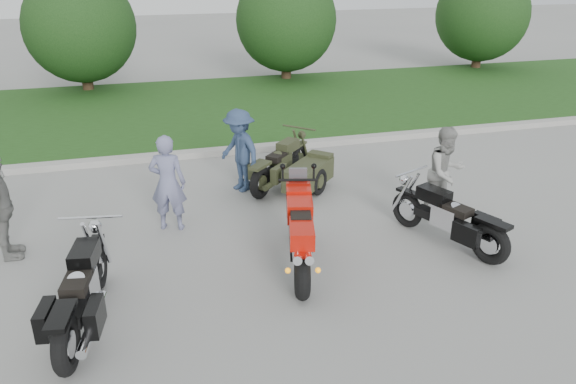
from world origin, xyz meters
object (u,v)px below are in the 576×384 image
object	(u,v)px
cruiser_left	(81,296)
person_back	(0,207)
cruiser_right	(452,221)
person_denim	(240,151)
person_stripe	(168,183)
sportbike_red	(300,231)
person_grey	(446,172)
cruiser_sidecar	(296,171)

from	to	relation	value
cruiser_left	person_back	size ratio (longest dim) A/B	1.41
cruiser_right	person_denim	distance (m)	4.32
cruiser_right	person_denim	xyz separation A→B (m)	(-2.83, 3.24, 0.38)
person_stripe	cruiser_right	bearing A→B (deg)	173.83
sportbike_red	person_grey	xyz separation A→B (m)	(3.04, 1.15, 0.19)
person_stripe	person_grey	xyz separation A→B (m)	(4.79, -0.78, -0.01)
cruiser_left	person_denim	size ratio (longest dim) A/B	1.47
cruiser_sidecar	person_grey	size ratio (longest dim) A/B	1.22
sportbike_red	cruiser_sidecar	distance (m)	3.11
person_denim	person_back	xyz separation A→B (m)	(-4.02, -1.73, 0.04)
cruiser_left	person_back	distance (m)	2.60
cruiser_left	person_grey	xyz separation A→B (m)	(6.08, 1.83, 0.35)
cruiser_sidecar	person_stripe	world-z (taller)	person_stripe
sportbike_red	person_denim	distance (m)	3.31
person_denim	sportbike_red	bearing A→B (deg)	-21.26
cruiser_left	sportbike_red	bearing A→B (deg)	22.11
sportbike_red	person_denim	world-z (taller)	person_denim
person_stripe	person_back	xyz separation A→B (m)	(-2.53, -0.36, 0.02)
cruiser_right	cruiser_sidecar	xyz separation A→B (m)	(-1.76, 2.93, -0.04)
sportbike_red	cruiser_right	bearing A→B (deg)	15.58
cruiser_left	cruiser_sidecar	size ratio (longest dim) A/B	1.22
cruiser_left	person_back	xyz separation A→B (m)	(-1.24, 2.25, 0.38)
sportbike_red	person_back	distance (m)	4.56
sportbike_red	cruiser_sidecar	xyz separation A→B (m)	(0.81, 2.99, -0.24)
cruiser_right	person_back	distance (m)	7.03
cruiser_left	cruiser_sidecar	bearing A→B (deg)	53.14
person_stripe	person_back	distance (m)	2.55
person_grey	person_back	xyz separation A→B (m)	(-7.32, 0.42, 0.04)
person_stripe	person_denim	distance (m)	2.03
person_back	person_stripe	bearing A→B (deg)	-85.92
person_grey	sportbike_red	bearing A→B (deg)	-171.83
sportbike_red	cruiser_right	distance (m)	2.58
person_grey	person_back	size ratio (longest dim) A/B	0.96
cruiser_sidecar	person_back	xyz separation A→B (m)	(-5.09, -1.42, 0.46)
person_grey	person_denim	distance (m)	3.94
cruiser_left	person_grey	size ratio (longest dim) A/B	1.48
cruiser_left	cruiser_sidecar	world-z (taller)	cruiser_left
cruiser_right	cruiser_sidecar	size ratio (longest dim) A/B	1.07
sportbike_red	person_denim	bearing A→B (deg)	108.75
cruiser_sidecar	person_denim	world-z (taller)	person_denim
cruiser_sidecar	person_back	distance (m)	5.31
cruiser_right	person_back	world-z (taller)	person_back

